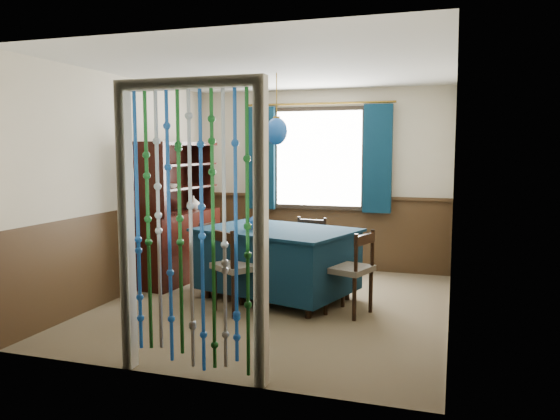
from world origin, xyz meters
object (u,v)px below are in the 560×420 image
(chair_far, at_px, (308,250))
(vase_sideboard, at_px, (193,202))
(dining_table, at_px, (277,258))
(bowl_shelf, at_px, (169,186))
(sideboard, at_px, (177,233))
(pendant_lamp, at_px, (277,131))
(chair_right, at_px, (351,270))
(chair_near, at_px, (235,267))
(chair_left, at_px, (217,252))
(vase_table, at_px, (257,220))

(chair_far, xyz_separation_m, vase_sideboard, (-1.62, 0.15, 0.54))
(dining_table, bearing_deg, bowl_shelf, -169.82)
(vase_sideboard, bearing_deg, sideboard, -99.99)
(dining_table, height_order, vase_sideboard, vase_sideboard)
(dining_table, bearing_deg, pendant_lamp, -66.26)
(chair_right, height_order, sideboard, sideboard)
(chair_right, relative_size, vase_sideboard, 4.30)
(sideboard, bearing_deg, dining_table, -11.31)
(chair_right, height_order, vase_sideboard, vase_sideboard)
(vase_sideboard, bearing_deg, chair_near, -50.08)
(vase_sideboard, bearing_deg, chair_right, -25.58)
(bowl_shelf, relative_size, vase_sideboard, 1.12)
(chair_left, bearing_deg, chair_far, 115.15)
(pendant_lamp, relative_size, bowl_shelf, 3.43)
(chair_right, bearing_deg, sideboard, 90.76)
(chair_left, relative_size, pendant_lamp, 1.04)
(chair_near, bearing_deg, vase_table, 119.26)
(dining_table, relative_size, sideboard, 1.08)
(chair_near, distance_m, pendant_lamp, 1.56)
(bowl_shelf, bearing_deg, vase_table, -11.09)
(vase_table, bearing_deg, bowl_shelf, 168.91)
(pendant_lamp, relative_size, vase_sideboard, 3.84)
(sideboard, distance_m, bowl_shelf, 0.69)
(chair_far, bearing_deg, vase_sideboard, -1.76)
(chair_left, bearing_deg, vase_table, 68.09)
(chair_right, xyz_separation_m, bowl_shelf, (-2.33, 0.49, 0.78))
(chair_left, xyz_separation_m, chair_right, (1.77, -0.63, 0.03))
(chair_right, bearing_deg, chair_left, 89.18)
(chair_far, height_order, vase_sideboard, vase_sideboard)
(vase_table, distance_m, vase_sideboard, 1.50)
(dining_table, distance_m, chair_near, 0.67)
(dining_table, xyz_separation_m, chair_left, (-0.87, 0.30, -0.03))
(chair_near, distance_m, vase_sideboard, 1.90)
(sideboard, relative_size, vase_table, 9.06)
(chair_near, bearing_deg, dining_table, 102.49)
(sideboard, bearing_deg, bowl_shelf, -72.68)
(pendant_lamp, distance_m, bowl_shelf, 1.57)
(chair_right, height_order, pendant_lamp, pendant_lamp)
(chair_far, xyz_separation_m, chair_right, (0.71, -0.96, 0.01))
(vase_sideboard, bearing_deg, pendant_lamp, -28.95)
(chair_near, bearing_deg, vase_sideboard, 164.22)
(chair_far, xyz_separation_m, bowl_shelf, (-1.62, -0.48, 0.79))
(sideboard, distance_m, vase_sideboard, 0.51)
(vase_table, bearing_deg, dining_table, 21.62)
(dining_table, height_order, chair_right, chair_right)
(chair_near, distance_m, chair_far, 1.33)
(chair_right, distance_m, pendant_lamp, 1.71)
(chair_near, height_order, bowl_shelf, bowl_shelf)
(chair_near, bearing_deg, chair_far, 104.85)
(dining_table, relative_size, chair_left, 2.39)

